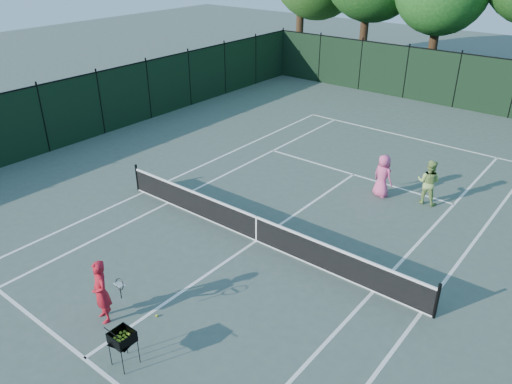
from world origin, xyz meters
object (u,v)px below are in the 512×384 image
Objects in this scene: player_green at (428,182)px; loose_ball_midcourt at (157,316)px; player_pink at (383,176)px; coach at (101,292)px; ball_hopper at (122,338)px.

player_green is 24.75× the size of loose_ball_midcourt.
player_green reaches higher than player_pink.
coach is 1.05× the size of player_pink.
player_pink is (2.42, 10.63, -0.04)m from coach.
loose_ball_midcourt is (-1.46, -9.77, -0.79)m from player_pink.
ball_hopper is at bearing 102.26° from player_pink.
loose_ball_midcourt is at bearing 58.57° from coach.
ball_hopper is at bearing -4.82° from coach.
loose_ball_midcourt is (-3.00, -10.26, -0.81)m from player_green.
player_green is at bearing 86.86° from coach.
coach is 25.38× the size of loose_ball_midcourt.
player_pink is at bearing 81.48° from loose_ball_midcourt.
player_pink is 24.13× the size of loose_ball_midcourt.
coach reaches higher than player_pink.
coach is 1.54m from loose_ball_midcourt.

